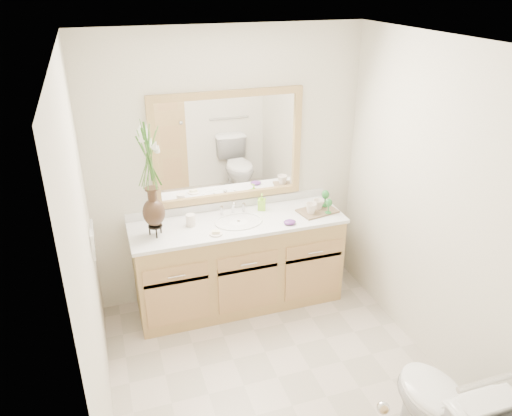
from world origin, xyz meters
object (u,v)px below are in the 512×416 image
object	(u,v)px
toilet	(441,411)
tray	(317,211)
flower_vase	(150,168)
tumbler	(191,220)
soap_bottle	(262,203)

from	to	relation	value
toilet	tray	xyz separation A→B (m)	(0.02, 1.89, 0.47)
flower_vase	tumbler	bearing A→B (deg)	15.10
flower_vase	soap_bottle	distance (m)	1.11
soap_bottle	tray	size ratio (longest dim) A/B	0.41
toilet	soap_bottle	xyz separation A→B (m)	(-0.43, 2.08, 0.53)
soap_bottle	tumbler	bearing A→B (deg)	-148.24
soap_bottle	tray	xyz separation A→B (m)	(0.45, -0.20, -0.06)
flower_vase	tumbler	xyz separation A→B (m)	(0.30, 0.08, -0.53)
toilet	soap_bottle	bearing A→B (deg)	-78.23
flower_vase	tumbler	size ratio (longest dim) A/B	8.58
flower_vase	tumbler	distance (m)	0.62
toilet	flower_vase	world-z (taller)	flower_vase
tumbler	toilet	bearing A→B (deg)	-60.95
tumbler	soap_bottle	size ratio (longest dim) A/B	0.73
flower_vase	tray	size ratio (longest dim) A/B	2.59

